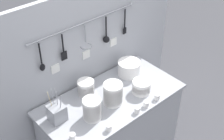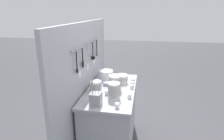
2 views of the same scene
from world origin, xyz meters
name	(u,v)px [view 1 (image 1 of 2)]	position (x,y,z in m)	size (l,w,h in m)	color
counter	(111,135)	(0.00, 0.00, 0.44)	(1.18, 0.59, 0.88)	#9EA0A8
back_wall	(86,81)	(0.00, 0.33, 0.85)	(1.98, 0.11, 1.69)	#A8AAB2
bowl_stack_short_front	(92,109)	(-0.25, -0.07, 0.96)	(0.14, 0.14, 0.17)	white
bowl_stack_nested_right	(113,94)	(-0.02, -0.05, 0.97)	(0.15, 0.15, 0.18)	white
bowl_stack_tall_left	(141,87)	(0.23, -0.11, 0.93)	(0.15, 0.15, 0.11)	white
bowl_stack_wide_centre	(86,88)	(-0.12, 0.17, 0.94)	(0.13, 0.13, 0.13)	white
plate_stack	(129,68)	(0.33, 0.14, 0.94)	(0.20, 0.20, 0.13)	white
steel_mixing_bowl	(114,86)	(0.10, 0.08, 0.90)	(0.10, 0.10, 0.04)	#93969E
cutlery_caddy	(57,113)	(-0.45, 0.08, 0.94)	(0.12, 0.12, 0.27)	#93969E
cup_mid_row	(137,110)	(0.04, -0.25, 0.90)	(0.04, 0.04, 0.05)	white
cup_front_right	(146,104)	(0.14, -0.25, 0.90)	(0.04, 0.04, 0.05)	white
cup_centre	(73,137)	(-0.48, -0.15, 0.90)	(0.04, 0.04, 0.05)	white
cup_by_caddy	(91,105)	(-0.19, 0.02, 0.90)	(0.04, 0.04, 0.05)	white
cup_front_left	(109,128)	(-0.24, -0.25, 0.90)	(0.04, 0.04, 0.05)	white
cup_edge_far	(157,97)	(0.26, -0.25, 0.90)	(0.04, 0.04, 0.05)	white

